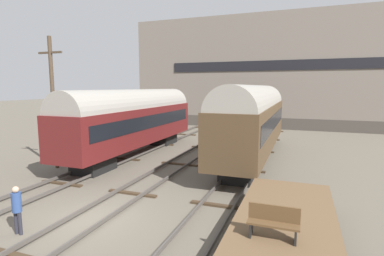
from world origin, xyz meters
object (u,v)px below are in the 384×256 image
train_car_maroon (135,118)px  bench (273,221)px  train_car_brown (254,118)px  person_worker (17,206)px  utility_pole (53,101)px

train_car_maroon → bench: train_car_maroon is taller
train_car_brown → bench: 13.69m
bench → person_worker: 8.75m
train_car_brown → bench: train_car_brown is taller
train_car_maroon → utility_pole: size_ratio=1.83×
train_car_brown → utility_pole: (-11.60, -6.70, 1.28)m
bench → person_worker: (-8.70, -0.80, -0.48)m
bench → person_worker: bench is taller
utility_pole → train_car_brown: bearing=30.0°
train_car_maroon → utility_pole: 5.97m
train_car_brown → utility_pole: bearing=-150.0°
train_car_brown → bench: bearing=-78.9°
train_car_brown → bench: size_ratio=11.32×
bench → utility_pole: bearing=155.0°
train_car_maroon → utility_pole: (-2.82, -5.06, 1.46)m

